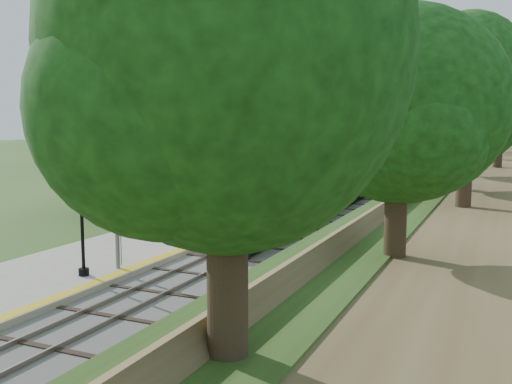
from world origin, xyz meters
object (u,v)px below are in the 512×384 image
at_px(signal_gantry, 419,138).
at_px(lamppost_far, 173,202).
at_px(lamppost_mid, 82,228).
at_px(signal_farside, 395,170).
at_px(station_building, 197,151).
at_px(train, 408,156).
at_px(signal_platform, 116,184).

height_order(signal_gantry, lamppost_far, signal_gantry).
relative_size(signal_gantry, lamppost_mid, 1.88).
relative_size(signal_gantry, signal_farside, 1.38).
distance_m(station_building, lamppost_mid, 29.92).
relative_size(lamppost_mid, lamppost_far, 0.91).
height_order(train, signal_platform, signal_platform).
bearing_deg(lamppost_mid, signal_farside, 60.35).
xyz_separation_m(signal_gantry, signal_platform, (-5.37, -51.38, -0.72)).
xyz_separation_m(train, lamppost_mid, (-3.46, -61.10, 0.26)).
xyz_separation_m(lamppost_mid, lamppost_far, (0.00, 7.00, 0.20)).
bearing_deg(signal_platform, lamppost_far, 95.86).
distance_m(lamppost_far, signal_farside, 13.93).
bearing_deg(signal_gantry, signal_platform, -95.97).
bearing_deg(train, signal_gantry, -73.16).
xyz_separation_m(lamppost_far, signal_farside, (9.66, 9.96, 1.27)).
relative_size(lamppost_far, signal_farside, 0.81).
height_order(station_building, signal_gantry, station_building).
xyz_separation_m(lamppost_mid, signal_farside, (9.66, 16.97, 1.47)).
bearing_deg(lamppost_far, train, 86.34).
distance_m(station_building, train, 36.04).
xyz_separation_m(signal_platform, signal_farside, (9.10, 15.40, -0.25)).
relative_size(station_building, signal_platform, 1.42).
bearing_deg(lamppost_mid, train, 86.76).
relative_size(signal_gantry, lamppost_far, 1.71).
bearing_deg(signal_gantry, lamppost_mid, -96.39).
relative_size(station_building, signal_gantry, 1.02).
relative_size(station_building, lamppost_far, 1.75).
bearing_deg(station_building, train, 67.11).
height_order(train, signal_farside, signal_farside).
height_order(station_building, lamppost_far, station_building).
height_order(lamppost_far, signal_platform, signal_platform).
bearing_deg(signal_platform, signal_gantry, 84.03).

